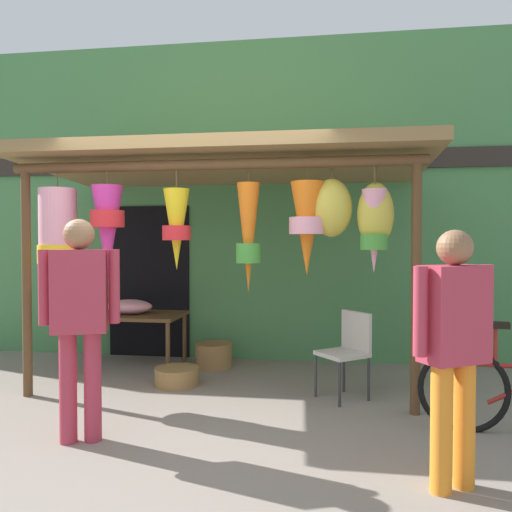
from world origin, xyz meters
TOP-DOWN VIEW (x-y plane):
  - ground_plane at (0.00, 0.00)m, footprint 30.00×30.00m
  - shop_facade at (-0.01, 2.25)m, footprint 11.85×0.29m
  - market_stall_canopy at (0.12, 0.97)m, footprint 4.21×2.59m
  - display_table at (-1.22, 1.51)m, footprint 1.34×0.77m
  - flower_heap_on_table at (-1.17, 1.49)m, footprint 0.56×0.40m
  - folding_chair at (1.41, 0.64)m, footprint 0.56×0.56m
  - wicker_basket_by_table at (-0.38, 0.81)m, footprint 0.47×0.47m
  - wicker_basket_spare at (-0.17, 1.63)m, footprint 0.45×0.45m
  - vendor_in_orange at (1.99, -1.17)m, footprint 0.52×0.39m
  - customer_foreground at (-0.64, -0.79)m, footprint 0.57×0.34m

SIDE VIEW (x-z plane):
  - ground_plane at x=0.00m, z-range 0.00..0.00m
  - wicker_basket_by_table at x=-0.38m, z-range 0.00..0.19m
  - wicker_basket_spare at x=-0.17m, z-range 0.00..0.30m
  - folding_chair at x=1.41m, z-range 0.08..0.92m
  - display_table at x=-1.22m, z-range 0.26..0.92m
  - flower_heap_on_table at x=-1.17m, z-range 0.65..0.83m
  - vendor_in_orange at x=1.99m, z-range 0.14..1.75m
  - customer_foreground at x=-0.64m, z-range 0.16..1.86m
  - shop_facade at x=-0.01m, z-range 0.00..4.12m
  - market_stall_canopy at x=0.12m, z-range 0.86..3.35m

